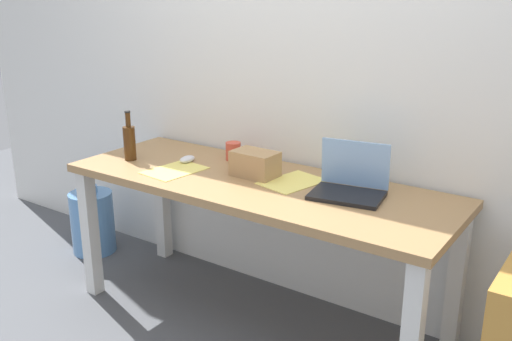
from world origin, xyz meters
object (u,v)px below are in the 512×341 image
at_px(beer_bottle, 129,142).
at_px(laptop_right, 350,184).
at_px(desk, 256,200).
at_px(coffee_mug, 233,151).
at_px(water_cooler_jug, 93,222).
at_px(cardboard_box, 255,164).
at_px(computer_mouse, 187,159).

bearing_deg(beer_bottle, laptop_right, 8.25).
relative_size(desk, coffee_mug, 20.25).
height_order(laptop_right, beer_bottle, beer_bottle).
height_order(desk, water_cooler_jug, desk).
bearing_deg(beer_bottle, water_cooler_jug, 163.80).
xyz_separation_m(laptop_right, cardboard_box, (-0.49, -0.02, 0.01)).
bearing_deg(cardboard_box, water_cooler_jug, 179.25).
relative_size(laptop_right, computer_mouse, 3.45).
bearing_deg(cardboard_box, laptop_right, 2.72).
bearing_deg(water_cooler_jug, computer_mouse, -2.07).
distance_m(desk, cardboard_box, 0.18).
bearing_deg(cardboard_box, desk, -51.25).
bearing_deg(laptop_right, computer_mouse, -177.65).
distance_m(desk, water_cooler_jug, 1.40).
height_order(laptop_right, cardboard_box, laptop_right).
relative_size(beer_bottle, cardboard_box, 1.21).
distance_m(laptop_right, computer_mouse, 0.92).
bearing_deg(cardboard_box, beer_bottle, -167.96).
bearing_deg(desk, computer_mouse, 175.24).
relative_size(computer_mouse, water_cooler_jug, 0.22).
bearing_deg(beer_bottle, desk, 7.41).
xyz_separation_m(cardboard_box, coffee_mug, (-0.25, 0.16, -0.01)).
distance_m(coffee_mug, water_cooler_jug, 1.20).
distance_m(desk, computer_mouse, 0.48).
bearing_deg(water_cooler_jug, beer_bottle, -16.20).
bearing_deg(cardboard_box, coffee_mug, 147.39).
bearing_deg(beer_bottle, computer_mouse, 25.83).
xyz_separation_m(laptop_right, beer_bottle, (-1.20, -0.17, 0.05)).
relative_size(beer_bottle, coffee_mug, 2.78).
bearing_deg(cardboard_box, computer_mouse, -178.08).
bearing_deg(coffee_mug, water_cooler_jug, -171.93).
relative_size(laptop_right, beer_bottle, 1.30).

